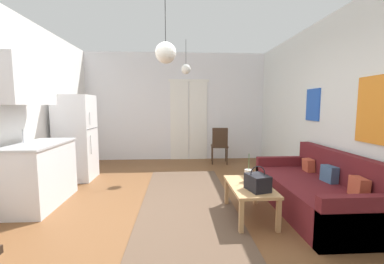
% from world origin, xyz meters
% --- Properties ---
extents(ground_plane, '(5.33, 7.45, 0.10)m').
position_xyz_m(ground_plane, '(0.00, 0.00, -0.05)').
color(ground_plane, brown).
extents(wall_back, '(4.93, 0.13, 2.85)m').
position_xyz_m(wall_back, '(0.01, 3.47, 1.41)').
color(wall_back, silver).
rests_on(wall_back, ground_plane).
extents(wall_right, '(0.12, 7.05, 2.85)m').
position_xyz_m(wall_right, '(2.42, -0.00, 1.42)').
color(wall_right, silver).
rests_on(wall_right, ground_plane).
extents(area_rug, '(1.34, 3.44, 0.01)m').
position_xyz_m(area_rug, '(0.17, 0.37, 0.01)').
color(area_rug, brown).
rests_on(area_rug, ground_plane).
extents(couch, '(0.93, 1.95, 0.83)m').
position_xyz_m(couch, '(1.95, -0.04, 0.26)').
color(couch, '#5B191E').
rests_on(couch, ground_plane).
extents(coffee_table, '(0.51, 0.91, 0.43)m').
position_xyz_m(coffee_table, '(0.97, -0.14, 0.37)').
color(coffee_table, tan).
rests_on(coffee_table, ground_plane).
extents(bamboo_vase, '(0.11, 0.11, 0.38)m').
position_xyz_m(bamboo_vase, '(0.99, 0.01, 0.51)').
color(bamboo_vase, beige).
rests_on(bamboo_vase, coffee_table).
extents(handbag, '(0.28, 0.33, 0.30)m').
position_xyz_m(handbag, '(1.00, -0.34, 0.53)').
color(handbag, black).
rests_on(handbag, coffee_table).
extents(refrigerator, '(0.67, 0.64, 1.66)m').
position_xyz_m(refrigerator, '(-1.96, 1.71, 0.83)').
color(refrigerator, white).
rests_on(refrigerator, ground_plane).
extents(kitchen_counter, '(0.59, 1.18, 2.12)m').
position_xyz_m(kitchen_counter, '(-2.01, 0.44, 0.82)').
color(kitchen_counter, silver).
rests_on(kitchen_counter, ground_plane).
extents(accent_chair, '(0.46, 0.44, 0.92)m').
position_xyz_m(accent_chair, '(1.08, 2.82, 0.51)').
color(accent_chair, '#382619').
rests_on(accent_chair, ground_plane).
extents(pendant_lamp_near, '(0.24, 0.24, 0.92)m').
position_xyz_m(pendant_lamp_near, '(-0.10, -0.36, 2.05)').
color(pendant_lamp_near, black).
extents(pendant_lamp_far, '(0.20, 0.20, 0.72)m').
position_xyz_m(pendant_lamp_far, '(0.22, 2.15, 2.23)').
color(pendant_lamp_far, black).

